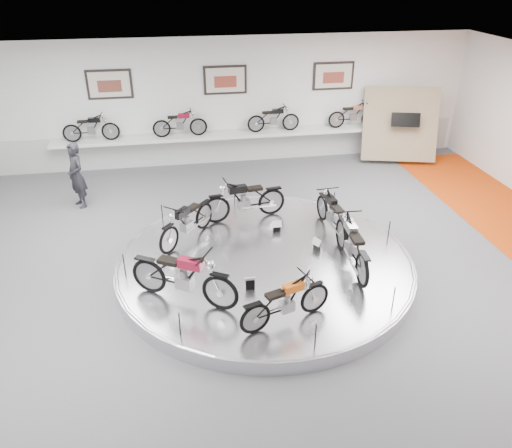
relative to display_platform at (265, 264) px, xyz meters
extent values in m
plane|color=#545457|center=(0.00, -0.30, -0.15)|extent=(16.00, 16.00, 0.00)
plane|color=white|center=(0.00, -0.30, 3.85)|extent=(16.00, 16.00, 0.00)
plane|color=white|center=(0.00, 6.70, 1.85)|extent=(16.00, 0.00, 16.00)
cube|color=#BCBCBA|center=(0.00, 6.68, 0.40)|extent=(15.68, 0.04, 1.10)
cylinder|color=silver|center=(0.00, 0.00, 0.00)|extent=(6.40, 6.40, 0.30)
torus|color=#B2B2BA|center=(0.00, 0.00, 0.12)|extent=(6.40, 6.40, 0.10)
cube|color=silver|center=(0.00, 6.40, 0.85)|extent=(11.00, 0.55, 0.10)
cube|color=beige|center=(-3.50, 6.66, 2.55)|extent=(1.35, 0.06, 0.88)
cube|color=beige|center=(0.00, 6.66, 2.55)|extent=(1.35, 0.06, 0.88)
cube|color=beige|center=(3.50, 6.66, 2.55)|extent=(1.35, 0.06, 0.88)
cube|color=gray|center=(5.60, 5.80, 1.10)|extent=(2.56, 1.52, 2.30)
imported|color=black|center=(-4.39, 4.01, 0.75)|extent=(0.71, 0.79, 1.80)
camera|label=1|loc=(-1.77, -9.04, 5.93)|focal=35.00mm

